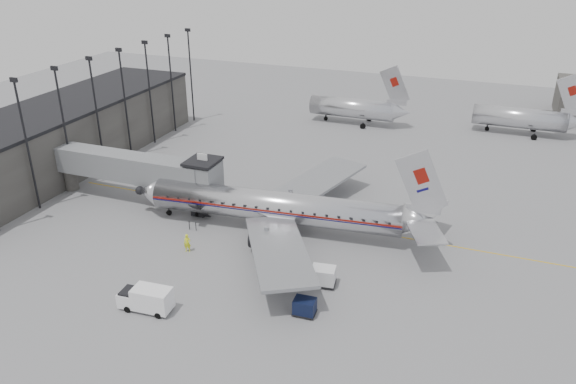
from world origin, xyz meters
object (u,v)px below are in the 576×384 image
(service_van, at_px, (146,298))
(baggage_cart_navy, at_px, (305,307))
(baggage_cart_white, at_px, (323,276))
(airliner, at_px, (281,207))
(ramp_worker, at_px, (187,243))

(service_van, height_order, baggage_cart_navy, service_van)
(service_van, relative_size, baggage_cart_white, 1.93)
(airliner, height_order, baggage_cart_white, airliner)
(airliner, bearing_deg, baggage_cart_white, -54.49)
(service_van, xyz_separation_m, ramp_worker, (-1.63, 9.62, -0.18))
(baggage_cart_white, xyz_separation_m, ramp_worker, (-14.44, 0.78, 0.02))
(service_van, bearing_deg, airliner, 68.25)
(airliner, xyz_separation_m, baggage_cart_white, (7.33, -8.34, -1.74))
(airliner, height_order, service_van, airliner)
(service_van, height_order, baggage_cart_white, service_van)
(baggage_cart_navy, xyz_separation_m, baggage_cart_white, (0.12, 4.73, 0.15))
(airliner, distance_m, baggage_cart_navy, 15.04)
(baggage_cart_white, distance_m, ramp_worker, 14.46)
(ramp_worker, bearing_deg, baggage_cart_navy, -39.98)
(airliner, bearing_deg, ramp_worker, -139.05)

